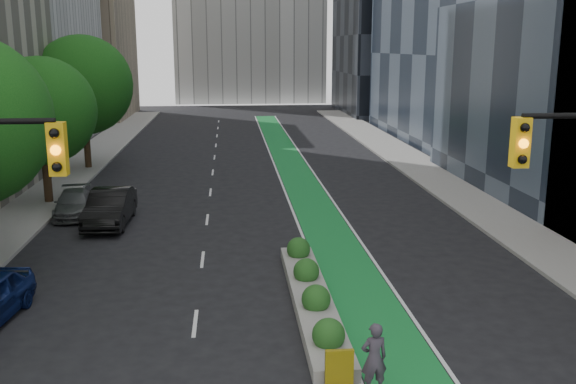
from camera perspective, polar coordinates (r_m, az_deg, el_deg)
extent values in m
cube|color=gray|center=(39.55, -20.47, 0.12)|extent=(3.60, 90.00, 0.15)
cube|color=gray|center=(40.34, 13.87, 0.80)|extent=(3.60, 90.00, 0.15)
cube|color=#177E34|center=(43.27, 0.59, 1.88)|extent=(2.20, 70.00, 0.01)
cube|color=tan|center=(80.60, -19.38, 15.52)|extent=(14.00, 16.00, 26.00)
cylinder|color=black|center=(36.09, -20.72, 2.46)|extent=(0.44, 0.44, 4.48)
sphere|color=#104C12|center=(35.74, -21.06, 6.75)|extent=(5.60, 5.60, 5.60)
cylinder|color=black|center=(45.65, -17.51, 5.13)|extent=(0.44, 0.44, 5.15)
sphere|color=#104C12|center=(45.37, -17.77, 9.05)|extent=(6.60, 6.60, 6.60)
cube|color=gold|center=(13.34, -19.79, 3.62)|extent=(0.34, 0.28, 1.05)
sphere|color=orange|center=(13.19, -19.96, 3.51)|extent=(0.20, 0.20, 0.20)
cube|color=gold|center=(14.26, 19.95, 4.16)|extent=(0.34, 0.28, 1.05)
sphere|color=orange|center=(14.12, 20.22, 4.06)|extent=(0.20, 0.20, 0.20)
cube|color=gray|center=(21.02, 2.13, -9.59)|extent=(1.20, 10.00, 0.40)
cube|color=yellow|center=(16.21, 4.58, -15.41)|extent=(0.70, 0.12, 1.00)
sphere|color=#194C19|center=(17.67, 3.63, -12.54)|extent=(0.90, 0.90, 0.90)
sphere|color=#194C19|center=(19.93, 2.51, -9.48)|extent=(0.90, 0.90, 0.90)
sphere|color=#194C19|center=(22.24, 1.64, -7.06)|extent=(0.90, 0.90, 0.90)
sphere|color=#194C19|center=(24.59, 0.94, -5.09)|extent=(0.90, 0.90, 0.90)
imported|color=#3B343F|center=(16.01, 7.65, -14.44)|extent=(0.71, 0.52, 1.81)
imported|color=black|center=(31.24, -15.54, -1.32)|extent=(1.84, 5.08, 1.66)
imported|color=#545658|center=(33.47, -18.53, -0.98)|extent=(2.27, 4.42, 1.23)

